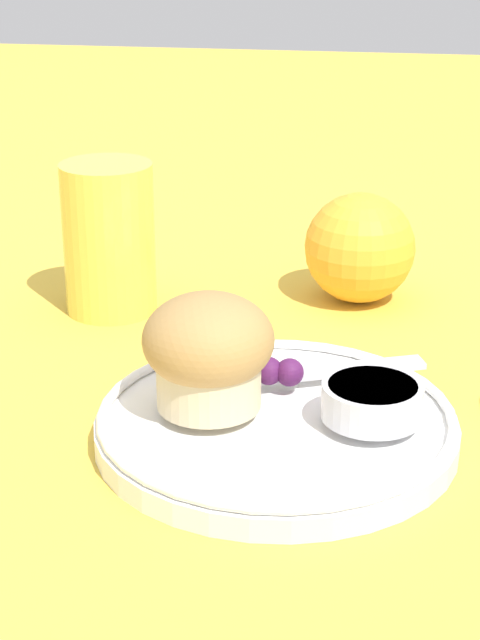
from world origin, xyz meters
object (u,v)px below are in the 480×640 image
(muffin, at_px, (209,349))
(butter_knife, at_px, (298,374))
(juice_glass, at_px, (109,238))
(orange_fruit, at_px, (360,248))

(muffin, xyz_separation_m, butter_knife, (0.05, 0.04, -0.03))
(juice_glass, bearing_deg, butter_knife, -41.44)
(muffin, height_order, juice_glass, juice_glass)
(juice_glass, bearing_deg, orange_fruit, 15.11)
(orange_fruit, bearing_deg, butter_knife, -98.16)
(butter_knife, bearing_deg, orange_fruit, 60.17)
(butter_knife, relative_size, orange_fruit, 1.85)
(muffin, xyz_separation_m, orange_fruit, (0.07, 0.23, -0.01))
(muffin, bearing_deg, orange_fruit, 72.29)
(muffin, distance_m, butter_knife, 0.07)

